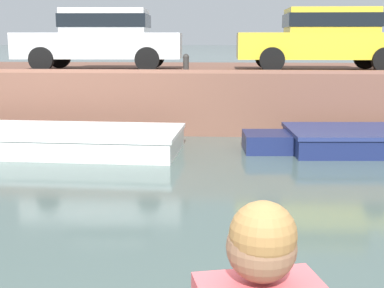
# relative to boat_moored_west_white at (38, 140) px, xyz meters

# --- Properties ---
(ground_plane) EXTENTS (400.00, 400.00, 0.00)m
(ground_plane) POSITION_rel_boat_moored_west_white_xyz_m (3.75, -3.44, -0.23)
(ground_plane) COLOR #4C605B
(far_quay_wall) EXTENTS (60.00, 6.00, 1.49)m
(far_quay_wall) POSITION_rel_boat_moored_west_white_xyz_m (3.75, 4.87, 0.51)
(far_quay_wall) COLOR brown
(far_quay_wall) RESTS_ON ground
(far_wall_coping) EXTENTS (60.00, 0.24, 0.08)m
(far_wall_coping) POSITION_rel_boat_moored_west_white_xyz_m (3.75, 1.99, 1.30)
(far_wall_coping) COLOR #925F4C
(far_wall_coping) RESTS_ON far_quay_wall
(boat_moored_west_white) EXTENTS (6.47, 2.33, 0.47)m
(boat_moored_west_white) POSITION_rel_boat_moored_west_white_xyz_m (0.00, 0.00, 0.00)
(boat_moored_west_white) COLOR white
(boat_moored_west_white) RESTS_ON ground
(car_left_inner_white) EXTENTS (4.27, 2.04, 1.54)m
(car_left_inner_white) POSITION_rel_boat_moored_west_white_xyz_m (0.66, 3.25, 2.10)
(car_left_inner_white) COLOR white
(car_left_inner_white) RESTS_ON far_quay_wall
(car_centre_yellow) EXTENTS (4.28, 1.99, 1.54)m
(car_centre_yellow) POSITION_rel_boat_moored_west_white_xyz_m (6.34, 3.25, 2.10)
(car_centre_yellow) COLOR yellow
(car_centre_yellow) RESTS_ON far_quay_wall
(mooring_bollard_mid) EXTENTS (0.15, 0.15, 0.44)m
(mooring_bollard_mid) POSITION_rel_boat_moored_west_white_xyz_m (2.91, 2.12, 1.50)
(mooring_bollard_mid) COLOR #2D2B28
(mooring_bollard_mid) RESTS_ON far_quay_wall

